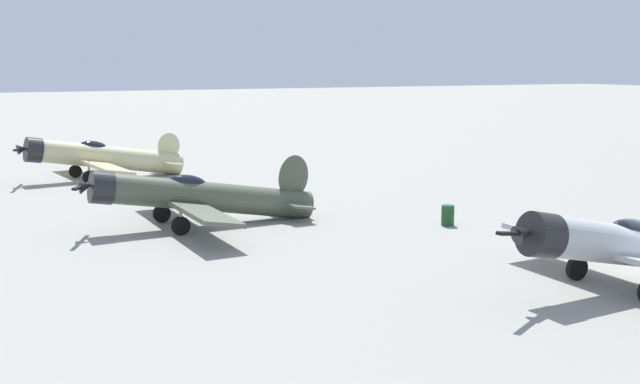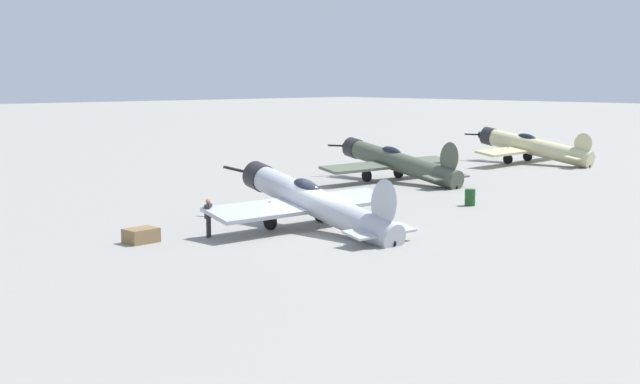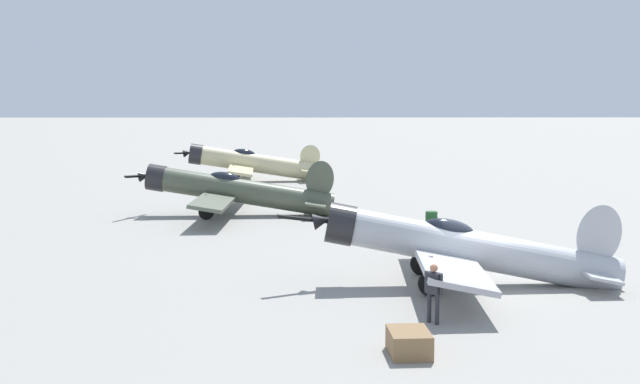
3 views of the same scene
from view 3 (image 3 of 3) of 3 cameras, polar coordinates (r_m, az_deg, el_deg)
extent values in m
plane|color=gray|center=(28.35, 10.97, -6.45)|extent=(400.00, 400.00, 0.00)
cylinder|color=#B7BABF|center=(28.10, 11.03, -4.04)|extent=(9.83, 1.67, 3.04)
cylinder|color=#232326|center=(27.57, 1.47, -2.28)|extent=(1.19, 1.42, 1.52)
cone|color=#232326|center=(27.56, 0.12, -2.02)|extent=(0.67, 0.60, 0.67)
cube|color=black|center=(27.56, -0.19, -2.02)|extent=(2.73, 1.38, 0.60)
ellipsoid|color=black|center=(27.83, 9.09, -2.59)|extent=(1.83, 0.83, 0.98)
cube|color=#ADAFB5|center=(27.95, 8.66, -4.32)|extent=(2.47, 10.13, 0.56)
ellipsoid|color=#B7BABF|center=(28.95, 19.06, -2.89)|extent=(1.86, 0.19, 2.32)
cube|color=#ADAFB5|center=(29.11, 18.58, -5.23)|extent=(1.24, 3.44, 0.30)
cylinder|color=#999BA0|center=(26.44, 7.79, -5.45)|extent=(0.14, 0.14, 0.92)
cylinder|color=black|center=(26.54, 7.78, -6.42)|extent=(0.81, 0.23, 0.80)
cylinder|color=#999BA0|center=(29.43, 7.16, -4.17)|extent=(0.14, 0.14, 0.92)
cylinder|color=black|center=(29.53, 7.15, -5.04)|extent=(0.81, 0.23, 0.80)
cylinder|color=black|center=(29.43, 20.02, -5.97)|extent=(0.28, 0.11, 0.28)
cylinder|color=#4C5442|center=(43.66, -5.41, 0.03)|extent=(9.91, 1.67, 2.78)
cylinder|color=#232326|center=(44.39, -11.45, 0.98)|extent=(1.16, 1.45, 1.53)
cone|color=#232326|center=(44.53, -12.27, 1.11)|extent=(0.65, 0.61, 0.66)
cube|color=black|center=(44.56, -12.46, 1.11)|extent=(1.31, 2.60, 0.29)
ellipsoid|color=black|center=(43.71, -6.70, 0.96)|extent=(1.81, 0.83, 0.93)
cube|color=#565E4C|center=(43.84, -6.93, -0.19)|extent=(2.10, 11.36, 0.43)
ellipsoid|color=#4C5442|center=(43.29, -0.01, 0.87)|extent=(1.80, 0.19, 2.25)
cube|color=#565E4C|center=(43.43, -0.28, -0.69)|extent=(1.23, 3.44, 0.27)
cylinder|color=#999BA0|center=(42.44, -8.02, -0.77)|extent=(0.14, 0.14, 0.93)
cylinder|color=black|center=(42.50, -8.01, -1.40)|extent=(0.81, 0.23, 0.80)
cylinder|color=#999BA0|center=(45.48, -7.38, -0.25)|extent=(0.14, 0.14, 0.93)
cylinder|color=black|center=(45.54, -7.37, -0.83)|extent=(0.81, 0.23, 0.80)
cylinder|color=black|center=(43.50, 0.76, -1.48)|extent=(0.28, 0.11, 0.28)
cylinder|color=beige|center=(60.62, -4.45, 2.03)|extent=(9.62, 1.96, 2.82)
cylinder|color=#232326|center=(60.77, -8.73, 2.64)|extent=(1.21, 1.56, 1.62)
cone|color=#232326|center=(60.82, -9.34, 2.73)|extent=(0.68, 0.66, 0.70)
cube|color=black|center=(60.83, -9.48, 2.73)|extent=(1.14, 3.27, 0.30)
ellipsoid|color=black|center=(60.58, -5.35, 2.71)|extent=(1.83, 0.87, 0.93)
cube|color=#C6BC89|center=(60.66, -5.52, 1.82)|extent=(2.46, 12.32, 0.44)
ellipsoid|color=beige|center=(60.69, -0.70, 2.53)|extent=(1.75, 0.22, 1.90)
cube|color=#C6BC89|center=(60.76, -0.89, 1.57)|extent=(1.30, 3.46, 0.27)
cylinder|color=#999BA0|center=(59.11, -6.10, 1.43)|extent=(0.14, 0.14, 0.97)
cylinder|color=black|center=(59.16, -6.10, 0.96)|extent=(0.81, 0.25, 0.80)
cylinder|color=#999BA0|center=(62.29, -6.00, 1.71)|extent=(0.14, 0.14, 0.97)
cylinder|color=black|center=(62.33, -6.00, 1.26)|extent=(0.81, 0.25, 0.80)
cylinder|color=black|center=(60.88, -0.17, 0.92)|extent=(0.29, 0.12, 0.28)
cylinder|color=#2D2D33|center=(23.54, 7.69, -8.06)|extent=(0.13, 0.13, 0.87)
cylinder|color=#2D2D33|center=(23.34, 8.25, -8.20)|extent=(0.13, 0.13, 0.87)
cube|color=#2D2D33|center=(23.26, 8.00, -6.37)|extent=(0.48, 0.51, 0.61)
sphere|color=tan|center=(23.16, 8.02, -5.32)|extent=(0.23, 0.23, 0.23)
cylinder|color=#2D2D33|center=(23.44, 7.48, -6.21)|extent=(0.09, 0.09, 0.58)
cylinder|color=#2D2D33|center=(23.07, 8.53, -6.45)|extent=(0.09, 0.09, 0.58)
cube|color=olive|center=(20.70, 6.29, -10.50)|extent=(1.07, 1.38, 0.62)
cylinder|color=#19471E|center=(39.09, 7.85, -2.04)|extent=(0.57, 0.57, 0.91)
torus|color=#19471E|center=(39.06, 7.85, -1.77)|extent=(0.61, 0.61, 0.04)
torus|color=#19471E|center=(39.11, 7.84, -2.30)|extent=(0.61, 0.61, 0.04)
camera|label=1|loc=(18.39, -61.27, 5.41)|focal=45.90mm
camera|label=2|loc=(32.70, 86.28, 1.19)|focal=46.03mm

